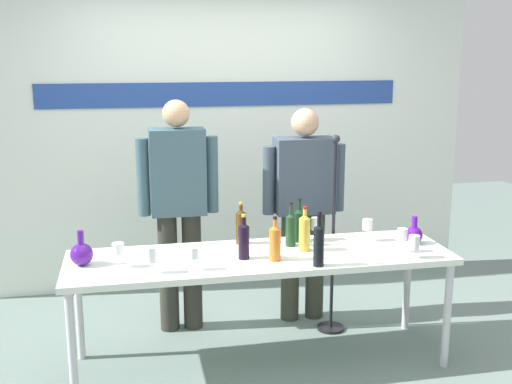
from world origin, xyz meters
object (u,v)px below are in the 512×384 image
object	(u,v)px
wine_bottle_2	(299,224)
wine_glass_right_2	(316,224)
presenter_left	(179,203)
wine_bottle_5	(244,240)
decanter_blue_left	(82,253)
wine_glass_left_0	(193,253)
wine_glass_right_1	(414,243)
display_table	(261,263)
wine_glass_left_1	(151,255)
presenter_right	(304,201)
wine_bottle_4	(275,242)
wine_glass_left_2	(118,249)
wine_bottle_3	(319,243)
microphone_stand	(332,268)
wine_bottle_6	(241,226)
wine_bottle_1	(305,231)
wine_glass_right_3	(402,235)
wine_bottle_0	(291,228)
wine_glass_right_0	(367,225)
decanter_blue_right	(414,234)

from	to	relation	value
wine_bottle_2	wine_glass_right_2	size ratio (longest dim) A/B	1.93
presenter_left	wine_bottle_5	xyz separation A→B (m)	(0.35, -0.70, -0.09)
decanter_blue_left	wine_bottle_5	size ratio (longest dim) A/B	0.77
wine_glass_left_0	wine_glass_right_1	world-z (taller)	wine_glass_right_1
presenter_left	wine_glass_left_0	bearing A→B (deg)	-89.13
display_table	wine_glass_left_1	size ratio (longest dim) A/B	15.53
presenter_right	wine_bottle_4	distance (m)	0.87
presenter_left	wine_glass_left_2	xyz separation A→B (m)	(-0.42, -0.70, -0.10)
presenter_left	wine_glass_right_1	world-z (taller)	presenter_left
wine_glass_left_2	wine_bottle_3	bearing A→B (deg)	-10.58
wine_bottle_5	wine_glass_right_1	bearing A→B (deg)	-11.15
wine_glass_left_0	microphone_stand	distance (m)	1.28
wine_bottle_5	wine_bottle_6	size ratio (longest dim) A/B	1.00
display_table	wine_glass_right_2	distance (m)	0.53
wine_bottle_1	wine_bottle_6	xyz separation A→B (m)	(-0.38, 0.24, -0.00)
wine_glass_right_2	microphone_stand	bearing A→B (deg)	40.05
wine_bottle_5	wine_glass_right_2	bearing A→B (deg)	28.02
wine_bottle_5	wine_glass_right_3	world-z (taller)	wine_bottle_5
wine_bottle_5	wine_glass_left_0	size ratio (longest dim) A/B	2.02
wine_glass_right_1	wine_glass_right_2	world-z (taller)	wine_glass_right_2
wine_bottle_0	wine_bottle_1	xyz separation A→B (m)	(0.06, -0.12, 0.01)
display_table	wine_bottle_5	xyz separation A→B (m)	(-0.12, -0.06, 0.18)
decanter_blue_left	wine_glass_right_0	bearing A→B (deg)	3.58
decanter_blue_left	wine_glass_left_0	xyz separation A→B (m)	(0.66, -0.22, 0.03)
decanter_blue_right	wine_bottle_3	xyz separation A→B (m)	(-0.77, -0.30, 0.08)
wine_bottle_6	wine_glass_left_2	size ratio (longest dim) A/B	1.90
decanter_blue_right	wine_glass_right_0	world-z (taller)	decanter_blue_right
wine_bottle_3	wine_bottle_6	size ratio (longest dim) A/B	1.19
wine_bottle_2	wine_bottle_4	xyz separation A→B (m)	(-0.25, -0.35, -0.00)
wine_glass_left_2	wine_glass_right_2	distance (m)	1.36
wine_glass_left_1	wine_glass_left_2	size ratio (longest dim) A/B	1.04
wine_glass_right_0	decanter_blue_right	bearing A→B (deg)	-22.26
display_table	wine_bottle_6	world-z (taller)	wine_bottle_6
decanter_blue_right	wine_glass_right_0	distance (m)	0.32
wine_bottle_3	wine_bottle_6	distance (m)	0.66
decanter_blue_right	microphone_stand	xyz separation A→B (m)	(-0.45, 0.37, -0.34)
wine_glass_right_2	wine_glass_right_3	bearing A→B (deg)	-38.69
wine_bottle_5	wine_glass_right_2	size ratio (longest dim) A/B	1.82
wine_bottle_1	wine_bottle_4	size ratio (longest dim) A/B	1.05
display_table	presenter_left	distance (m)	0.84
wine_bottle_2	wine_glass_right_3	distance (m)	0.69
presenter_right	wine_bottle_5	size ratio (longest dim) A/B	5.65
wine_glass_left_0	wine_glass_right_3	xyz separation A→B (m)	(1.36, 0.07, 0.01)
presenter_left	wine_bottle_2	xyz separation A→B (m)	(0.78, -0.42, -0.09)
wine_glass_left_0	wine_bottle_5	bearing A→B (deg)	23.58
decanter_blue_right	wine_bottle_5	world-z (taller)	wine_bottle_5
display_table	decanter_blue_left	distance (m)	1.12
display_table	presenter_right	bearing A→B (deg)	54.13
decanter_blue_left	wine_bottle_5	distance (m)	0.99
wine_bottle_4	wine_glass_left_0	size ratio (longest dim) A/B	1.98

